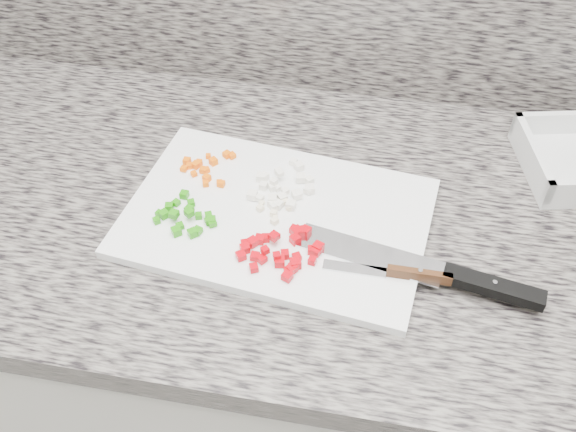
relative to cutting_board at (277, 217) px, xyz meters
name	(u,v)px	position (x,y,z in m)	size (l,w,h in m)	color
cabinet	(324,374)	(0.08, 0.04, -0.48)	(3.92, 0.62, 0.86)	beige
countertop	(337,218)	(0.08, 0.04, -0.03)	(3.96, 0.64, 0.04)	slate
cutting_board	(277,217)	(0.00, 0.00, 0.00)	(0.42, 0.28, 0.01)	white
carrot_pile	(206,167)	(-0.12, 0.07, 0.01)	(0.08, 0.08, 0.01)	#FD6405
onion_pile	(282,188)	(0.00, 0.05, 0.01)	(0.10, 0.11, 0.02)	white
green_pepper_pile	(186,217)	(-0.12, -0.03, 0.01)	(0.09, 0.09, 0.02)	#23870C
red_pepper_pile	(283,250)	(0.02, -0.07, 0.01)	(0.12, 0.10, 0.02)	#C4020D
garlic_pile	(276,211)	(0.00, 0.00, 0.01)	(0.05, 0.05, 0.01)	#F8E9BF
chef_knife	(449,275)	(0.24, -0.07, 0.01)	(0.33, 0.10, 0.02)	silver
paring_knife	(403,273)	(0.18, -0.08, 0.01)	(0.17, 0.02, 0.02)	silver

